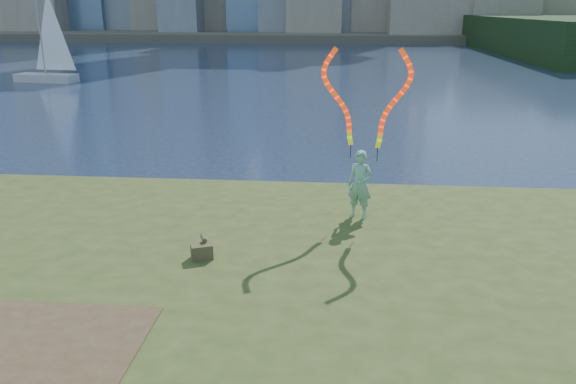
{
  "coord_description": "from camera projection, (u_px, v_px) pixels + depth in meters",
  "views": [
    {
      "loc": [
        1.92,
        -9.0,
        5.13
      ],
      "look_at": [
        1.06,
        1.0,
        1.81
      ],
      "focal_mm": 35.0,
      "sensor_mm": 36.0,
      "label": 1
    }
  ],
  "objects": [
    {
      "name": "far_shore",
      "position": [
        328.0,
        33.0,
        99.94
      ],
      "size": [
        320.0,
        40.0,
        1.2
      ],
      "primitive_type": "cube",
      "color": "#4E4839",
      "rests_on": "ground"
    },
    {
      "name": "grassy_knoll",
      "position": [
        194.0,
        360.0,
        8.0
      ],
      "size": [
        20.0,
        18.0,
        0.8
      ],
      "color": "#344217",
      "rests_on": "ground"
    },
    {
      "name": "dirt_patch",
      "position": [
        7.0,
        361.0,
        7.18
      ],
      "size": [
        3.2,
        3.0,
        0.02
      ],
      "primitive_type": "cube",
      "color": "#47331E",
      "rests_on": "grassy_knoll"
    },
    {
      "name": "canvas_bag",
      "position": [
        202.0,
        250.0,
        10.12
      ],
      "size": [
        0.45,
        0.5,
        0.36
      ],
      "rotation": [
        0.0,
        0.0,
        0.39
      ],
      "color": "#474122",
      "rests_on": "grassy_knoll"
    },
    {
      "name": "sailboat",
      "position": [
        48.0,
        65.0,
        39.72
      ],
      "size": [
        4.71,
        1.94,
        7.07
      ],
      "rotation": [
        0.0,
        0.0,
        -0.13
      ],
      "color": "beige",
      "rests_on": "ground"
    },
    {
      "name": "woman_with_ribbons",
      "position": [
        362.0,
        152.0,
        11.71
      ],
      "size": [
        1.86,
        0.75,
        3.88
      ],
      "rotation": [
        0.0,
        0.0,
        -0.37
      ],
      "color": "#167541",
      "rests_on": "grassy_knoll"
    },
    {
      "name": "ground",
      "position": [
        226.0,
        301.0,
        10.28
      ],
      "size": [
        320.0,
        320.0,
        0.0
      ],
      "primitive_type": "plane",
      "color": "#19253F",
      "rests_on": "ground"
    }
  ]
}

